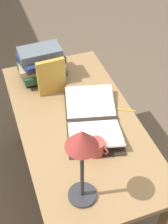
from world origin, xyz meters
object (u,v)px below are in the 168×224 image
Objects in this scene: book_standing_upright at (51,77)px; reading_lamp at (82,150)px; open_book at (92,119)px; pencil at (122,109)px; book_stack_tall at (41,64)px; coffee_mug at (96,147)px.

reading_lamp reaches higher than book_standing_upright.
open_book is at bearing -157.65° from book_standing_upright.
reading_lamp is at bearing 172.53° from book_standing_upright.
book_standing_upright is 1.63× the size of pencil.
book_stack_tall is 0.68× the size of reading_lamp.
book_stack_tall is 2.97× the size of coffee_mug.
reading_lamp reaches higher than coffee_mug.
open_book is at bearing -160.85° from book_stack_tall.
book_standing_upright is 2.35× the size of coffee_mug.
reading_lamp reaches higher than pencil.
reading_lamp reaches higher than book_stack_tall.
open_book is at bearing -16.11° from coffee_mug.
book_standing_upright is (0.33, 0.15, 0.11)m from open_book.
book_stack_tall is 0.99m from reading_lamp.
coffee_mug is at bearing -171.48° from book_stack_tall.
open_book is at bearing -26.03° from reading_lamp.
book_stack_tall is (0.51, 0.18, 0.09)m from open_book.
coffee_mug is (-0.74, -0.11, -0.07)m from book_stack_tall.
open_book is 1.93× the size of book_stack_tall.
coffee_mug is at bearing 133.98° from pencil.
pencil is at bearing -46.02° from coffee_mug.
pencil is at bearing -41.27° from reading_lamp.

